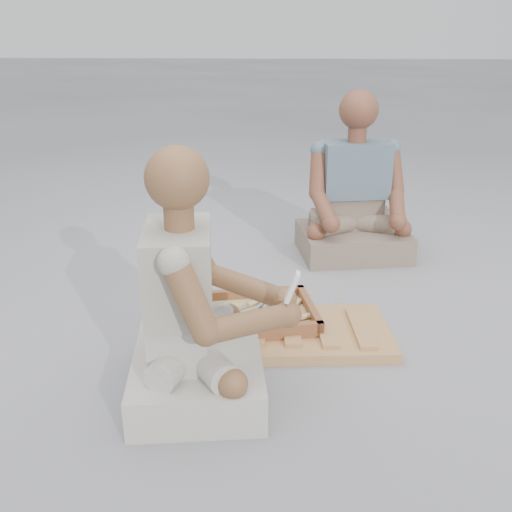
# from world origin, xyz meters

# --- Properties ---
(ground) EXTENTS (60.00, 60.00, 0.00)m
(ground) POSITION_xyz_m (0.00, 0.00, 0.00)
(ground) COLOR #949499
(ground) RESTS_ON ground
(carved_panel) EXTENTS (0.65, 0.47, 0.04)m
(carved_panel) POSITION_xyz_m (0.14, 0.13, 0.02)
(carved_panel) COLOR #8F5F37
(carved_panel) RESTS_ON ground
(tool_tray) EXTENTS (0.51, 0.44, 0.06)m
(tool_tray) POSITION_xyz_m (-0.06, 0.18, 0.06)
(tool_tray) COLOR brown
(tool_tray) RESTS_ON carved_panel
(chisel_0) EXTENTS (0.17, 0.16, 0.02)m
(chisel_0) POSITION_xyz_m (0.03, 0.32, 0.07)
(chisel_0) COLOR silver
(chisel_0) RESTS_ON tool_tray
(chisel_1) EXTENTS (0.16, 0.18, 0.02)m
(chisel_1) POSITION_xyz_m (-0.10, 0.26, 0.07)
(chisel_1) COLOR silver
(chisel_1) RESTS_ON tool_tray
(chisel_2) EXTENTS (0.12, 0.20, 0.02)m
(chisel_2) POSITION_xyz_m (0.08, 0.25, 0.07)
(chisel_2) COLOR silver
(chisel_2) RESTS_ON tool_tray
(chisel_3) EXTENTS (0.06, 0.22, 0.02)m
(chisel_3) POSITION_xyz_m (0.01, 0.17, 0.07)
(chisel_3) COLOR silver
(chisel_3) RESTS_ON tool_tray
(chisel_4) EXTENTS (0.20, 0.12, 0.02)m
(chisel_4) POSITION_xyz_m (0.10, 0.15, 0.07)
(chisel_4) COLOR silver
(chisel_4) RESTS_ON tool_tray
(chisel_5) EXTENTS (0.06, 0.22, 0.02)m
(chisel_5) POSITION_xyz_m (-0.03, 0.27, 0.08)
(chisel_5) COLOR silver
(chisel_5) RESTS_ON tool_tray
(chisel_6) EXTENTS (0.07, 0.22, 0.02)m
(chisel_6) POSITION_xyz_m (-0.03, 0.26, 0.07)
(chisel_6) COLOR silver
(chisel_6) RESTS_ON tool_tray
(chisel_7) EXTENTS (0.10, 0.21, 0.02)m
(chisel_7) POSITION_xyz_m (-0.02, 0.33, 0.08)
(chisel_7) COLOR silver
(chisel_7) RESTS_ON tool_tray
(wood_chip_0) EXTENTS (0.02, 0.02, 0.00)m
(wood_chip_0) POSITION_xyz_m (0.03, 0.16, 0.00)
(wood_chip_0) COLOR tan
(wood_chip_0) RESTS_ON ground
(wood_chip_1) EXTENTS (0.02, 0.02, 0.00)m
(wood_chip_1) POSITION_xyz_m (0.27, 0.49, 0.00)
(wood_chip_1) COLOR tan
(wood_chip_1) RESTS_ON ground
(wood_chip_2) EXTENTS (0.02, 0.02, 0.00)m
(wood_chip_2) POSITION_xyz_m (0.10, 0.50, 0.00)
(wood_chip_2) COLOR tan
(wood_chip_2) RESTS_ON ground
(wood_chip_3) EXTENTS (0.02, 0.02, 0.00)m
(wood_chip_3) POSITION_xyz_m (-0.20, 0.44, 0.00)
(wood_chip_3) COLOR tan
(wood_chip_3) RESTS_ON ground
(wood_chip_4) EXTENTS (0.02, 0.02, 0.00)m
(wood_chip_4) POSITION_xyz_m (-0.06, -0.01, 0.00)
(wood_chip_4) COLOR tan
(wood_chip_4) RESTS_ON ground
(wood_chip_5) EXTENTS (0.02, 0.02, 0.00)m
(wood_chip_5) POSITION_xyz_m (-0.23, 0.23, 0.00)
(wood_chip_5) COLOR tan
(wood_chip_5) RESTS_ON ground
(wood_chip_6) EXTENTS (0.02, 0.02, 0.00)m
(wood_chip_6) POSITION_xyz_m (0.17, -0.06, 0.00)
(wood_chip_6) COLOR tan
(wood_chip_6) RESTS_ON ground
(wood_chip_7) EXTENTS (0.02, 0.02, 0.00)m
(wood_chip_7) POSITION_xyz_m (0.11, 0.43, 0.00)
(wood_chip_7) COLOR tan
(wood_chip_7) RESTS_ON ground
(wood_chip_8) EXTENTS (0.02, 0.02, 0.00)m
(wood_chip_8) POSITION_xyz_m (-0.23, 0.25, 0.00)
(wood_chip_8) COLOR tan
(wood_chip_8) RESTS_ON ground
(wood_chip_9) EXTENTS (0.02, 0.02, 0.00)m
(wood_chip_9) POSITION_xyz_m (0.16, 0.52, 0.00)
(wood_chip_9) COLOR tan
(wood_chip_9) RESTS_ON ground
(wood_chip_10) EXTENTS (0.02, 0.02, 0.00)m
(wood_chip_10) POSITION_xyz_m (-0.12, 0.24, 0.00)
(wood_chip_10) COLOR tan
(wood_chip_10) RESTS_ON ground
(wood_chip_11) EXTENTS (0.02, 0.02, 0.00)m
(wood_chip_11) POSITION_xyz_m (0.11, -0.05, 0.00)
(wood_chip_11) COLOR tan
(wood_chip_11) RESTS_ON ground
(wood_chip_12) EXTENTS (0.02, 0.02, 0.00)m
(wood_chip_12) POSITION_xyz_m (-0.25, -0.09, 0.00)
(wood_chip_12) COLOR tan
(wood_chip_12) RESTS_ON ground
(wood_chip_13) EXTENTS (0.02, 0.02, 0.00)m
(wood_chip_13) POSITION_xyz_m (0.06, 0.08, 0.00)
(wood_chip_13) COLOR tan
(wood_chip_13) RESTS_ON ground
(craftsman) EXTENTS (0.57, 0.57, 0.80)m
(craftsman) POSITION_xyz_m (-0.23, -0.25, 0.27)
(craftsman) COLOR beige
(craftsman) RESTS_ON ground
(companion) EXTENTS (0.61, 0.52, 0.85)m
(companion) POSITION_xyz_m (0.38, 1.06, 0.28)
(companion) COLOR #81725C
(companion) RESTS_ON ground
(mobile_phone) EXTENTS (0.05, 0.04, 0.10)m
(mobile_phone) POSITION_xyz_m (0.07, -0.26, 0.38)
(mobile_phone) COLOR white
(mobile_phone) RESTS_ON craftsman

